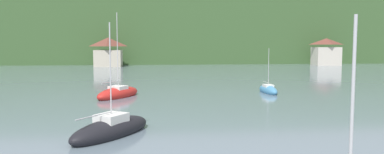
{
  "coord_description": "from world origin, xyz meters",
  "views": [
    {
      "loc": [
        -2.39,
        16.95,
        5.05
      ],
      "look_at": [
        0.0,
        40.61,
        2.94
      ],
      "focal_mm": 34.66,
      "sensor_mm": 36.0,
      "label": 1
    }
  ],
  "objects_px": {
    "shore_building_west": "(108,52)",
    "sailboat_far_7": "(118,94)",
    "sailboat_mid_8": "(112,129)",
    "sailboat_far_1": "(268,90)",
    "shore_building_westcentral": "(326,52)"
  },
  "relations": [
    {
      "from": "shore_building_west",
      "to": "sailboat_far_7",
      "type": "bearing_deg",
      "value": -82.11
    },
    {
      "from": "shore_building_west",
      "to": "sailboat_mid_8",
      "type": "height_order",
      "value": "shore_building_west"
    },
    {
      "from": "sailboat_far_1",
      "to": "sailboat_far_7",
      "type": "distance_m",
      "value": 15.35
    },
    {
      "from": "sailboat_mid_8",
      "to": "sailboat_far_7",
      "type": "bearing_deg",
      "value": 38.76
    },
    {
      "from": "shore_building_westcentral",
      "to": "sailboat_far_1",
      "type": "height_order",
      "value": "shore_building_westcentral"
    },
    {
      "from": "sailboat_mid_8",
      "to": "shore_building_westcentral",
      "type": "bearing_deg",
      "value": 0.81
    },
    {
      "from": "sailboat_far_7",
      "to": "shore_building_west",
      "type": "bearing_deg",
      "value": 39.41
    },
    {
      "from": "sailboat_far_1",
      "to": "sailboat_mid_8",
      "type": "distance_m",
      "value": 21.99
    },
    {
      "from": "shore_building_westcentral",
      "to": "sailboat_mid_8",
      "type": "xyz_separation_m",
      "value": [
        -43.35,
        -64.67,
        -2.78
      ]
    },
    {
      "from": "sailboat_far_7",
      "to": "sailboat_mid_8",
      "type": "height_order",
      "value": "sailboat_far_7"
    },
    {
      "from": "shore_building_westcentral",
      "to": "sailboat_far_7",
      "type": "distance_m",
      "value": 66.57
    },
    {
      "from": "sailboat_far_1",
      "to": "sailboat_far_7",
      "type": "bearing_deg",
      "value": -86.77
    },
    {
      "from": "shore_building_west",
      "to": "sailboat_far_7",
      "type": "height_order",
      "value": "sailboat_far_7"
    },
    {
      "from": "sailboat_far_1",
      "to": "sailboat_mid_8",
      "type": "xyz_separation_m",
      "value": [
        -14.17,
        -16.82,
        0.07
      ]
    },
    {
      "from": "shore_building_west",
      "to": "sailboat_far_1",
      "type": "bearing_deg",
      "value": -65.42
    }
  ]
}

